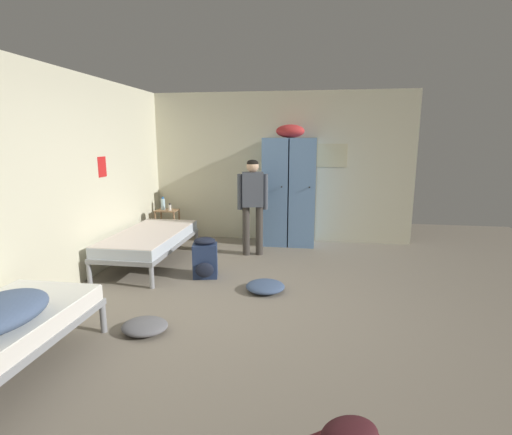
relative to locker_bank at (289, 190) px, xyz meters
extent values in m
plane|color=gray|center=(-0.21, -2.69, -0.97)|extent=(9.49, 9.49, 0.00)
cube|color=beige|center=(-0.21, 0.31, 0.35)|extent=(4.70, 0.06, 2.65)
cube|color=beige|center=(-2.53, -2.69, 0.35)|extent=(0.06, 5.93, 2.65)
cube|color=beige|center=(0.70, 0.28, 0.58)|extent=(0.55, 0.01, 0.40)
cube|color=red|center=(-2.50, -1.65, 0.48)|extent=(0.01, 0.20, 0.28)
cube|color=#6B93C6|center=(-0.23, 0.00, -0.04)|extent=(0.44, 0.52, 1.85)
cylinder|color=black|center=(-0.11, -0.27, 0.08)|extent=(0.02, 0.03, 0.02)
cube|color=#6B93C6|center=(0.23, 0.00, -0.04)|extent=(0.44, 0.52, 1.85)
cylinder|color=black|center=(0.35, -0.27, 0.08)|extent=(0.02, 0.03, 0.02)
ellipsoid|color=red|center=(0.00, 0.00, 0.99)|extent=(0.48, 0.36, 0.22)
cylinder|color=#99704C|center=(-2.38, -0.23, -0.69)|extent=(0.03, 0.03, 0.55)
cylinder|color=#99704C|center=(-2.03, -0.23, -0.69)|extent=(0.03, 0.03, 0.55)
cylinder|color=#99704C|center=(-2.38, 0.04, -0.69)|extent=(0.03, 0.03, 0.55)
cylinder|color=#99704C|center=(-2.03, 0.04, -0.69)|extent=(0.03, 0.03, 0.55)
cube|color=#99704C|center=(-2.20, -0.10, -0.78)|extent=(0.38, 0.30, 0.02)
cube|color=#99704C|center=(-2.20, -0.10, -0.41)|extent=(0.38, 0.30, 0.02)
cylinder|color=gray|center=(-2.37, -3.49, -0.83)|extent=(0.06, 0.06, 0.28)
cylinder|color=gray|center=(-1.53, -3.49, -0.83)|extent=(0.06, 0.06, 0.28)
cylinder|color=gray|center=(-2.37, -2.36, -0.83)|extent=(0.06, 0.06, 0.28)
cylinder|color=gray|center=(-1.53, -2.36, -0.83)|extent=(0.06, 0.06, 0.28)
cylinder|color=gray|center=(-2.37, -0.52, -0.83)|extent=(0.06, 0.06, 0.28)
cylinder|color=gray|center=(-1.53, -0.52, -0.83)|extent=(0.06, 0.06, 0.28)
cube|color=gray|center=(-1.95, -1.44, -0.66)|extent=(0.90, 1.90, 0.06)
cube|color=silver|center=(-1.95, -1.44, -0.56)|extent=(0.87, 1.84, 0.14)
cube|color=silver|center=(-1.95, -1.44, -0.48)|extent=(0.86, 1.82, 0.01)
cylinder|color=#3D3833|center=(-0.42, -0.72, -0.58)|extent=(0.12, 0.12, 0.79)
cylinder|color=#3D3833|center=(-0.62, -0.76, -0.58)|extent=(0.12, 0.12, 0.79)
cube|color=#474C56|center=(-0.52, -0.74, 0.09)|extent=(0.36, 0.25, 0.54)
cylinder|color=#474C56|center=(-0.32, -0.70, 0.05)|extent=(0.08, 0.08, 0.56)
cylinder|color=#474C56|center=(-0.72, -0.78, 0.05)|extent=(0.08, 0.08, 0.56)
sphere|color=#DBAD89|center=(-0.52, -0.74, 0.45)|extent=(0.19, 0.19, 0.19)
ellipsoid|color=black|center=(-0.52, -0.74, 0.50)|extent=(0.18, 0.18, 0.11)
cylinder|color=#B2DBEA|center=(-2.28, -0.08, -0.30)|extent=(0.07, 0.07, 0.20)
cylinder|color=#2666B2|center=(-2.28, -0.08, -0.19)|extent=(0.04, 0.04, 0.04)
cylinder|color=white|center=(-2.13, -0.14, -0.35)|extent=(0.05, 0.05, 0.10)
cylinder|color=black|center=(-2.13, -0.14, -0.29)|extent=(0.03, 0.03, 0.03)
cube|color=navy|center=(-0.99, -1.86, -0.74)|extent=(0.36, 0.30, 0.46)
ellipsoid|color=black|center=(-0.96, -2.01, -0.82)|extent=(0.25, 0.13, 0.20)
ellipsoid|color=black|center=(-0.99, -1.86, -0.47)|extent=(0.33, 0.27, 0.10)
cube|color=black|center=(-1.10, -1.75, -0.72)|extent=(0.05, 0.03, 0.32)
cube|color=black|center=(-0.93, -1.71, -0.72)|extent=(0.05, 0.03, 0.32)
ellipsoid|color=#42191E|center=(0.64, -5.08, -0.47)|extent=(0.36, 0.34, 0.10)
ellipsoid|color=slate|center=(-1.14, -3.43, -0.91)|extent=(0.45, 0.39, 0.12)
ellipsoid|color=#42567A|center=(-0.12, -2.23, -0.91)|extent=(0.48, 0.46, 0.12)
camera|label=1|loc=(0.45, -6.67, 0.86)|focal=27.15mm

